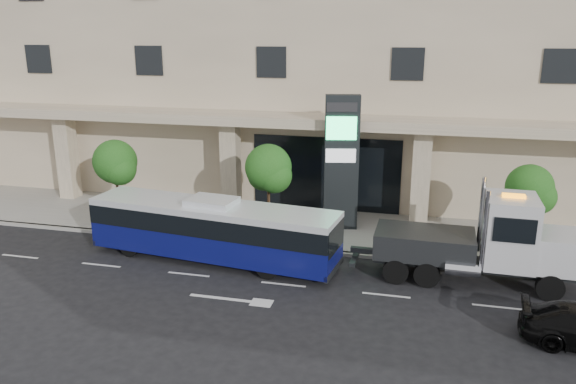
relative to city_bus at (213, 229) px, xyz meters
name	(u,v)px	position (x,y,z in m)	size (l,w,h in m)	color
ground	(292,269)	(3.55, -0.19, -1.42)	(120.00, 120.00, 0.00)	black
sidewalk	(315,228)	(3.55, 4.81, -1.34)	(120.00, 6.00, 0.15)	gray
curb	(302,250)	(3.55, 1.81, -1.34)	(120.00, 0.30, 0.15)	gray
convention_center	(349,24)	(3.55, 15.23, 8.56)	(60.00, 17.60, 20.00)	tan
tree_left	(116,165)	(-6.43, 3.40, 1.70)	(2.27, 2.20, 4.22)	#422B19
tree_mid	(269,171)	(1.57, 3.40, 1.84)	(2.28, 2.20, 4.38)	#422B19
tree_right	(530,191)	(13.07, 3.40, 1.62)	(2.10, 2.00, 4.04)	#422B19
city_bus	(213,229)	(0.00, 0.00, 0.00)	(11.19, 3.65, 2.78)	black
tow_truck	(487,243)	(11.18, 0.35, 0.25)	(8.90, 2.39, 4.05)	#2D3033
signage_pylon	(341,162)	(4.77, 4.98, 2.07)	(1.72, 0.91, 6.58)	black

